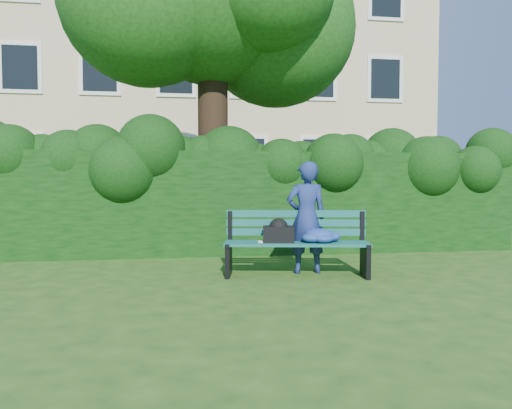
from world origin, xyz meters
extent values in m
plane|color=#244A16|center=(0.00, 0.00, 0.00)|extent=(80.00, 80.00, 0.00)
cube|color=tan|center=(0.00, 14.00, 6.00)|extent=(16.00, 8.00, 12.00)
cube|color=white|center=(-6.00, 9.98, 2.00)|extent=(1.30, 0.08, 1.60)
cube|color=black|center=(-6.00, 9.94, 2.00)|extent=(1.05, 0.04, 1.35)
cube|color=white|center=(-3.60, 9.98, 2.00)|extent=(1.30, 0.08, 1.60)
cube|color=black|center=(-3.60, 9.94, 2.00)|extent=(1.05, 0.04, 1.35)
cube|color=white|center=(-1.20, 9.98, 2.00)|extent=(1.30, 0.08, 1.60)
cube|color=black|center=(-1.20, 9.94, 2.00)|extent=(1.05, 0.04, 1.35)
cube|color=white|center=(1.20, 9.98, 2.00)|extent=(1.30, 0.08, 1.60)
cube|color=black|center=(1.20, 9.94, 2.00)|extent=(1.05, 0.04, 1.35)
cube|color=white|center=(3.60, 9.98, 2.00)|extent=(1.30, 0.08, 1.60)
cube|color=black|center=(3.60, 9.94, 2.00)|extent=(1.05, 0.04, 1.35)
cube|color=white|center=(6.00, 9.98, 2.00)|extent=(1.30, 0.08, 1.60)
cube|color=black|center=(6.00, 9.94, 2.00)|extent=(1.05, 0.04, 1.35)
cube|color=white|center=(-6.00, 9.98, 4.80)|extent=(1.30, 0.08, 1.60)
cube|color=black|center=(-6.00, 9.94, 4.80)|extent=(1.05, 0.04, 1.35)
cube|color=white|center=(-3.60, 9.98, 4.80)|extent=(1.30, 0.08, 1.60)
cube|color=black|center=(-3.60, 9.94, 4.80)|extent=(1.05, 0.04, 1.35)
cube|color=white|center=(-1.20, 9.98, 4.80)|extent=(1.30, 0.08, 1.60)
cube|color=black|center=(-1.20, 9.94, 4.80)|extent=(1.05, 0.04, 1.35)
cube|color=white|center=(1.20, 9.98, 4.80)|extent=(1.30, 0.08, 1.60)
cube|color=black|center=(1.20, 9.94, 4.80)|extent=(1.05, 0.04, 1.35)
cube|color=white|center=(3.60, 9.98, 4.80)|extent=(1.30, 0.08, 1.60)
cube|color=black|center=(3.60, 9.94, 4.80)|extent=(1.05, 0.04, 1.35)
cube|color=white|center=(6.00, 9.98, 4.80)|extent=(1.30, 0.08, 1.60)
cube|color=black|center=(6.00, 9.94, 4.80)|extent=(1.05, 0.04, 1.35)
cube|color=black|center=(0.00, 2.20, 0.90)|extent=(10.00, 1.00, 1.80)
cylinder|color=black|center=(-0.48, 2.86, 2.36)|extent=(0.57, 0.57, 4.73)
sphere|color=#1C3D12|center=(0.82, 3.26, 4.35)|extent=(3.16, 3.16, 3.16)
cube|color=#0D443D|center=(0.42, -0.29, 0.45)|extent=(1.95, 0.45, 0.04)
cube|color=#0D443D|center=(0.44, -0.17, 0.45)|extent=(1.95, 0.45, 0.04)
cube|color=#0D443D|center=(0.46, -0.05, 0.45)|extent=(1.95, 0.45, 0.04)
cube|color=#0D443D|center=(0.49, 0.06, 0.45)|extent=(1.95, 0.45, 0.04)
cube|color=#0D443D|center=(0.50, 0.14, 0.58)|extent=(1.94, 0.39, 0.10)
cube|color=#0D443D|center=(0.50, 0.15, 0.71)|extent=(1.94, 0.39, 0.10)
cube|color=#0D443D|center=(0.50, 0.16, 0.84)|extent=(1.94, 0.39, 0.10)
cube|color=black|center=(-0.46, 0.06, 0.22)|extent=(0.15, 0.50, 0.44)
cube|color=black|center=(-0.42, 0.31, 0.65)|extent=(0.07, 0.07, 0.45)
cube|color=black|center=(-0.47, 0.01, 0.44)|extent=(0.13, 0.42, 0.05)
cube|color=black|center=(1.37, -0.28, 0.22)|extent=(0.15, 0.50, 0.44)
cube|color=black|center=(1.42, -0.03, 0.65)|extent=(0.07, 0.07, 0.45)
cube|color=black|center=(1.36, -0.33, 0.44)|extent=(0.13, 0.42, 0.05)
cube|color=white|center=(0.02, -0.08, 0.48)|extent=(0.20, 0.16, 0.02)
cube|color=black|center=(0.21, -0.07, 0.58)|extent=(0.46, 0.34, 0.22)
imported|color=navy|center=(0.64, 0.10, 0.79)|extent=(0.58, 0.38, 1.57)
camera|label=1|loc=(-1.13, -6.71, 1.34)|focal=35.00mm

